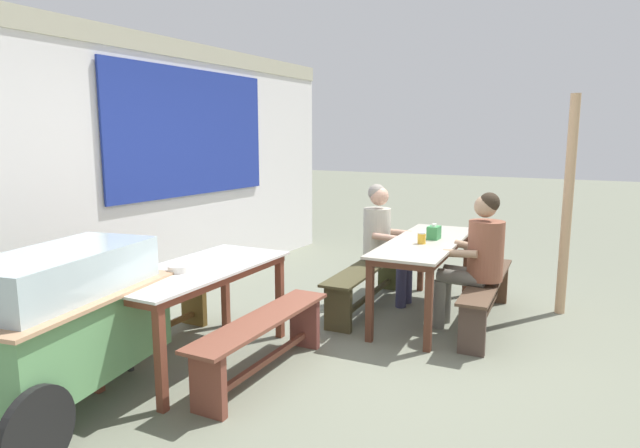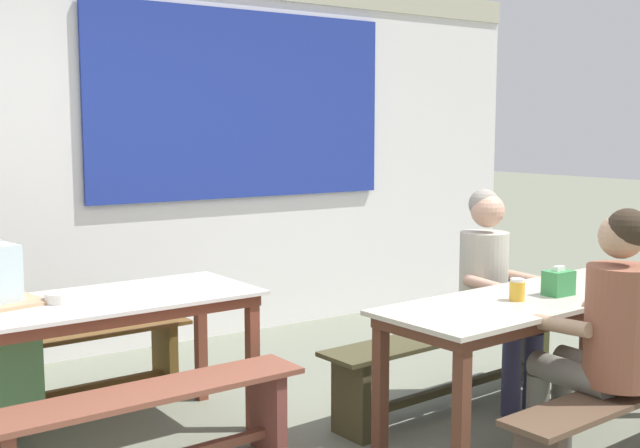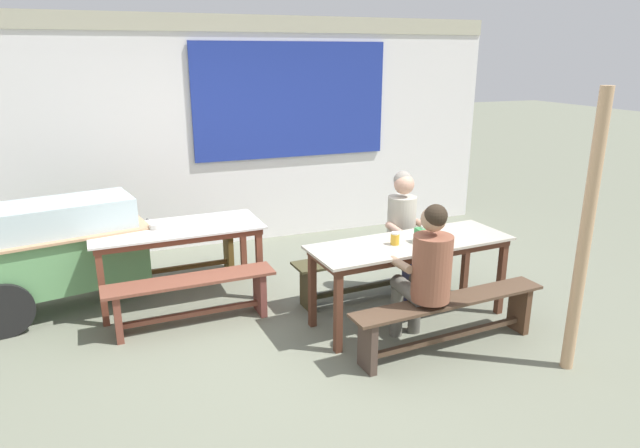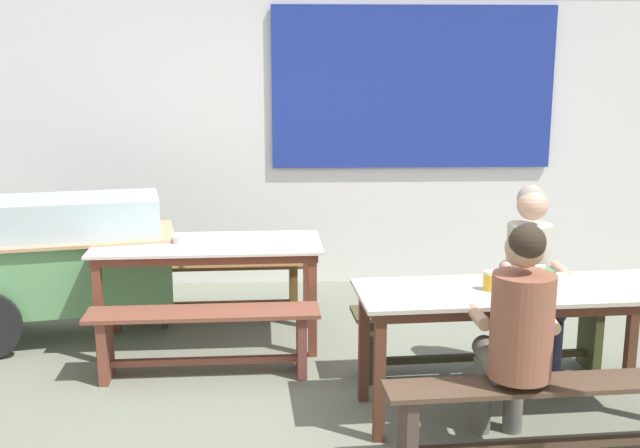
{
  "view_description": "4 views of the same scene",
  "coord_description": "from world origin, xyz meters",
  "px_view_note": "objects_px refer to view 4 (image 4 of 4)",
  "views": [
    {
      "loc": [
        -4.1,
        -1.77,
        1.79
      ],
      "look_at": [
        -0.23,
        0.4,
        1.05
      ],
      "focal_mm": 30.04,
      "sensor_mm": 36.0,
      "label": 1
    },
    {
      "loc": [
        -2.3,
        -2.84,
        1.64
      ],
      "look_at": [
        0.26,
        0.94,
        1.08
      ],
      "focal_mm": 44.11,
      "sensor_mm": 36.0,
      "label": 2
    },
    {
      "loc": [
        -1.57,
        -4.28,
        2.39
      ],
      "look_at": [
        0.17,
        0.3,
        0.88
      ],
      "focal_mm": 31.15,
      "sensor_mm": 36.0,
      "label": 3
    },
    {
      "loc": [
        -0.44,
        -4.38,
        2.08
      ],
      "look_at": [
        -0.23,
        0.93,
        0.93
      ],
      "focal_mm": 43.2,
      "sensor_mm": 36.0,
      "label": 4
    }
  ],
  "objects_px": {
    "bench_near_back": "(483,329)",
    "food_cart": "(75,255)",
    "condiment_jar": "(490,281)",
    "bench_far_back": "(214,282)",
    "soup_bowl": "(185,239)",
    "person_right_near_table": "(531,271)",
    "person_near_front": "(517,328)",
    "tissue_box": "(539,280)",
    "dining_table_near": "(518,302)",
    "dining_table_far": "(208,253)",
    "bench_near_front": "(556,409)",
    "bench_far_front": "(204,333)"
  },
  "relations": [
    {
      "from": "bench_near_front",
      "to": "dining_table_far",
      "type": "bearing_deg",
      "value": 137.44
    },
    {
      "from": "bench_far_back",
      "to": "bench_near_front",
      "type": "distance_m",
      "value": 3.12
    },
    {
      "from": "dining_table_near",
      "to": "person_right_near_table",
      "type": "distance_m",
      "value": 0.6
    },
    {
      "from": "soup_bowl",
      "to": "bench_near_back",
      "type": "bearing_deg",
      "value": -16.98
    },
    {
      "from": "bench_far_front",
      "to": "condiment_jar",
      "type": "xyz_separation_m",
      "value": [
        1.72,
        -0.62,
        0.52
      ]
    },
    {
      "from": "dining_table_far",
      "to": "bench_far_back",
      "type": "height_order",
      "value": "dining_table_far"
    },
    {
      "from": "bench_far_front",
      "to": "soup_bowl",
      "type": "height_order",
      "value": "soup_bowl"
    },
    {
      "from": "dining_table_far",
      "to": "bench_far_front",
      "type": "height_order",
      "value": "dining_table_far"
    },
    {
      "from": "bench_near_back",
      "to": "dining_table_near",
      "type": "bearing_deg",
      "value": -85.88
    },
    {
      "from": "dining_table_far",
      "to": "person_near_front",
      "type": "bearing_deg",
      "value": -44.75
    },
    {
      "from": "bench_near_back",
      "to": "food_cart",
      "type": "bearing_deg",
      "value": 164.15
    },
    {
      "from": "bench_far_back",
      "to": "condiment_jar",
      "type": "distance_m",
      "value": 2.6
    },
    {
      "from": "dining_table_near",
      "to": "soup_bowl",
      "type": "distance_m",
      "value": 2.42
    },
    {
      "from": "person_near_front",
      "to": "soup_bowl",
      "type": "relative_size",
      "value": 7.38
    },
    {
      "from": "dining_table_far",
      "to": "tissue_box",
      "type": "xyz_separation_m",
      "value": [
        2.02,
        -1.26,
        0.15
      ]
    },
    {
      "from": "food_cart",
      "to": "person_right_near_table",
      "type": "height_order",
      "value": "person_right_near_table"
    },
    {
      "from": "bench_near_back",
      "to": "tissue_box",
      "type": "height_order",
      "value": "tissue_box"
    },
    {
      "from": "bench_far_back",
      "to": "bench_near_back",
      "type": "xyz_separation_m",
      "value": [
        1.9,
        -1.21,
        0.01
      ]
    },
    {
      "from": "bench_near_back",
      "to": "person_right_near_table",
      "type": "height_order",
      "value": "person_right_near_table"
    },
    {
      "from": "food_cart",
      "to": "soup_bowl",
      "type": "height_order",
      "value": "food_cart"
    },
    {
      "from": "bench_far_back",
      "to": "person_right_near_table",
      "type": "distance_m",
      "value": 2.56
    },
    {
      "from": "bench_far_front",
      "to": "person_near_front",
      "type": "height_order",
      "value": "person_near_front"
    },
    {
      "from": "dining_table_near",
      "to": "soup_bowl",
      "type": "xyz_separation_m",
      "value": [
        -2.09,
        1.22,
        0.1
      ]
    },
    {
      "from": "person_near_front",
      "to": "bench_near_back",
      "type": "bearing_deg",
      "value": 83.88
    },
    {
      "from": "bench_near_front",
      "to": "soup_bowl",
      "type": "bearing_deg",
      "value": 139.47
    },
    {
      "from": "bench_far_back",
      "to": "condiment_jar",
      "type": "height_order",
      "value": "condiment_jar"
    },
    {
      "from": "dining_table_far",
      "to": "condiment_jar",
      "type": "xyz_separation_m",
      "value": [
        1.74,
        -1.23,
        0.13
      ]
    },
    {
      "from": "dining_table_far",
      "to": "dining_table_near",
      "type": "bearing_deg",
      "value": -32.09
    },
    {
      "from": "dining_table_far",
      "to": "bench_near_back",
      "type": "height_order",
      "value": "dining_table_far"
    },
    {
      "from": "food_cart",
      "to": "bench_near_back",
      "type": "bearing_deg",
      "value": -15.85
    },
    {
      "from": "person_near_front",
      "to": "tissue_box",
      "type": "xyz_separation_m",
      "value": [
        0.26,
        0.48,
        0.11
      ]
    },
    {
      "from": "bench_far_back",
      "to": "tissue_box",
      "type": "distance_m",
      "value": 2.81
    },
    {
      "from": "bench_far_front",
      "to": "bench_near_front",
      "type": "relative_size",
      "value": 0.85
    },
    {
      "from": "person_near_front",
      "to": "condiment_jar",
      "type": "distance_m",
      "value": 0.53
    },
    {
      "from": "person_right_near_table",
      "to": "condiment_jar",
      "type": "distance_m",
      "value": 0.72
    },
    {
      "from": "bench_far_back",
      "to": "bench_far_front",
      "type": "xyz_separation_m",
      "value": [
        0.05,
        -1.2,
        0.01
      ]
    },
    {
      "from": "bench_near_front",
      "to": "condiment_jar",
      "type": "distance_m",
      "value": 0.81
    },
    {
      "from": "food_cart",
      "to": "soup_bowl",
      "type": "distance_m",
      "value": 0.89
    },
    {
      "from": "food_cart",
      "to": "tissue_box",
      "type": "bearing_deg",
      "value": -25.89
    },
    {
      "from": "dining_table_near",
      "to": "soup_bowl",
      "type": "relative_size",
      "value": 11.01
    },
    {
      "from": "dining_table_far",
      "to": "bench_far_back",
      "type": "distance_m",
      "value": 0.72
    },
    {
      "from": "bench_far_back",
      "to": "food_cart",
      "type": "relative_size",
      "value": 0.83
    },
    {
      "from": "bench_far_front",
      "to": "bench_near_back",
      "type": "height_order",
      "value": "same"
    },
    {
      "from": "bench_far_back",
      "to": "bench_near_front",
      "type": "height_order",
      "value": "same"
    },
    {
      "from": "dining_table_far",
      "to": "soup_bowl",
      "type": "bearing_deg",
      "value": 173.46
    },
    {
      "from": "bench_far_front",
      "to": "tissue_box",
      "type": "xyz_separation_m",
      "value": [
        2.0,
        -0.66,
        0.53
      ]
    },
    {
      "from": "tissue_box",
      "to": "condiment_jar",
      "type": "height_order",
      "value": "tissue_box"
    },
    {
      "from": "tissue_box",
      "to": "soup_bowl",
      "type": "xyz_separation_m",
      "value": [
        -2.19,
        1.28,
        -0.04
      ]
    },
    {
      "from": "bench_near_back",
      "to": "condiment_jar",
      "type": "bearing_deg",
      "value": -102.29
    },
    {
      "from": "dining_table_far",
      "to": "bench_near_back",
      "type": "relative_size",
      "value": 0.94
    }
  ]
}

